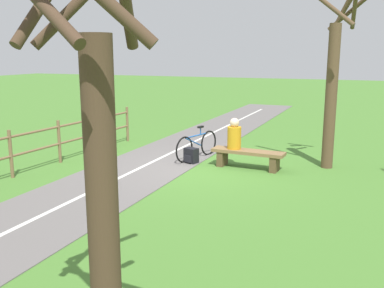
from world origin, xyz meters
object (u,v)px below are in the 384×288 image
(person_seated, at_px, (234,135))
(tree_far_left, at_px, (334,81))
(bench, at_px, (248,156))
(bicycle, at_px, (197,145))
(backpack, at_px, (191,156))
(tree_mid_field, at_px, (98,174))

(person_seated, distance_m, tree_far_left, 2.73)
(bench, xyz_separation_m, bicycle, (1.54, -0.46, 0.05))
(bicycle, xyz_separation_m, backpack, (-0.04, 0.52, -0.17))
(bench, distance_m, tree_far_left, 2.74)
(tree_far_left, bearing_deg, person_seated, 20.15)
(backpack, relative_size, tree_far_left, 0.09)
(bench, relative_size, bicycle, 1.06)
(person_seated, height_order, tree_far_left, tree_far_left)
(bench, xyz_separation_m, person_seated, (0.37, -0.03, 0.48))
(bicycle, xyz_separation_m, tree_far_left, (-3.39, -0.38, 1.79))
(person_seated, bearing_deg, backpack, 8.24)
(backpack, distance_m, tree_mid_field, 7.71)
(bench, height_order, tree_mid_field, tree_mid_field)
(bicycle, distance_m, tree_far_left, 3.85)
(backpack, xyz_separation_m, tree_mid_field, (-2.09, 7.24, 1.63))
(backpack, height_order, tree_far_left, tree_far_left)
(bench, xyz_separation_m, tree_far_left, (-1.85, -0.84, 1.84))
(bicycle, distance_m, backpack, 0.55)
(bicycle, bearing_deg, backpack, 19.86)
(backpack, bearing_deg, person_seated, -175.75)
(bench, height_order, bicycle, bicycle)
(person_seated, bearing_deg, bench, -180.00)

